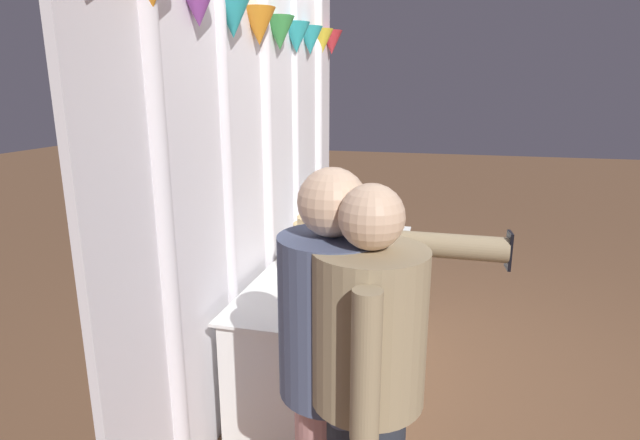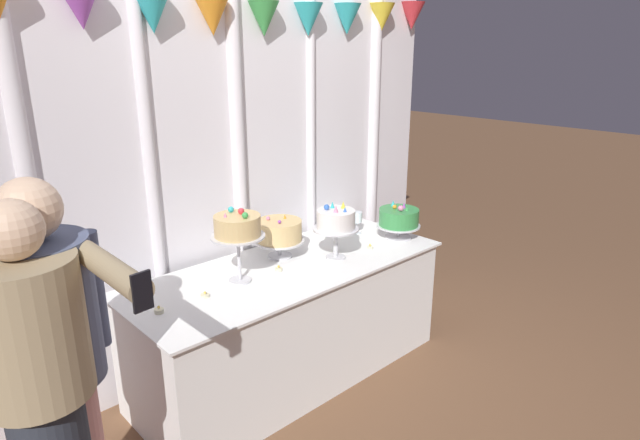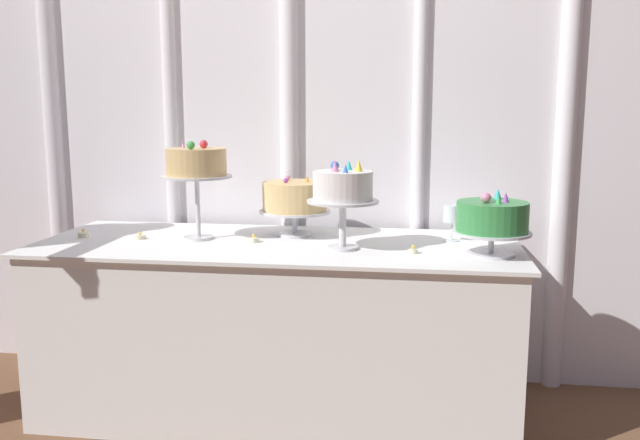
{
  "view_description": "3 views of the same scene",
  "coord_description": "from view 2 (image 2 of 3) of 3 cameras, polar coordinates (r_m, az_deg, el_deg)",
  "views": [
    {
      "loc": [
        -2.94,
        -0.55,
        1.79
      ],
      "look_at": [
        -0.07,
        0.19,
        1.02
      ],
      "focal_mm": 28.31,
      "sensor_mm": 36.0,
      "label": 1
    },
    {
      "loc": [
        -1.88,
        -2.17,
        1.98
      ],
      "look_at": [
        0.22,
        0.07,
        0.98
      ],
      "focal_mm": 30.16,
      "sensor_mm": 36.0,
      "label": 2
    },
    {
      "loc": [
        0.56,
        -2.55,
        1.29
      ],
      "look_at": [
        0.19,
        0.04,
        0.84
      ],
      "focal_mm": 37.47,
      "sensor_mm": 36.0,
      "label": 3
    }
  ],
  "objects": [
    {
      "name": "tealight_far_right",
      "position": [
        3.47,
        5.33,
        -2.88
      ],
      "size": [
        0.04,
        0.04,
        0.03
      ],
      "color": "beige",
      "rests_on": "cake_table"
    },
    {
      "name": "cake_display_midleft",
      "position": [
        3.28,
        -4.35,
        -1.27
      ],
      "size": [
        0.31,
        0.31,
        0.26
      ],
      "color": "silver",
      "rests_on": "cake_table"
    },
    {
      "name": "guest_man_pink_jacket",
      "position": [
        2.2,
        -27.41,
        -15.91
      ],
      "size": [
        0.53,
        0.63,
        1.53
      ],
      "color": "#282D38",
      "rests_on": "ground_plane"
    },
    {
      "name": "guest_man_dark_suit",
      "position": [
        2.33,
        -26.3,
        -13.33
      ],
      "size": [
        0.5,
        0.47,
        1.56
      ],
      "color": "#D6938E",
      "rests_on": "ground_plane"
    },
    {
      "name": "draped_curtain",
      "position": [
        3.36,
        -8.5,
        8.01
      ],
      "size": [
        3.34,
        0.19,
        2.57
      ],
      "color": "white",
      "rests_on": "ground_plane"
    },
    {
      "name": "tealight_far_left",
      "position": [
        2.77,
        -16.71,
        -9.19
      ],
      "size": [
        0.05,
        0.05,
        0.04
      ],
      "color": "beige",
      "rests_on": "cake_table"
    },
    {
      "name": "wine_glass",
      "position": [
        3.71,
        3.92,
        0.23
      ],
      "size": [
        0.07,
        0.07,
        0.15
      ],
      "color": "silver",
      "rests_on": "cake_table"
    },
    {
      "name": "cake_display_midright",
      "position": [
        3.23,
        1.67,
        -0.13
      ],
      "size": [
        0.28,
        0.28,
        0.35
      ],
      "color": "silver",
      "rests_on": "cake_table"
    },
    {
      "name": "tealight_near_right",
      "position": [
        3.13,
        -4.41,
        -5.22
      ],
      "size": [
        0.04,
        0.04,
        0.03
      ],
      "color": "beige",
      "rests_on": "cake_table"
    },
    {
      "name": "cake_table",
      "position": [
        3.36,
        -3.13,
        -10.64
      ],
      "size": [
        1.98,
        0.78,
        0.74
      ],
      "color": "white",
      "rests_on": "ground_plane"
    },
    {
      "name": "cake_display_rightmost",
      "position": [
        3.64,
        8.36,
        0.16
      ],
      "size": [
        0.29,
        0.29,
        0.25
      ],
      "color": "silver",
      "rests_on": "cake_table"
    },
    {
      "name": "ground_plane",
      "position": [
        3.49,
        -1.92,
        -16.54
      ],
      "size": [
        24.0,
        24.0,
        0.0
      ],
      "primitive_type": "plane",
      "color": "brown"
    },
    {
      "name": "tealight_near_left",
      "position": [
        2.88,
        -12.1,
        -7.82
      ],
      "size": [
        0.05,
        0.05,
        0.03
      ],
      "color": "beige",
      "rests_on": "cake_table"
    },
    {
      "name": "cake_display_leftmost",
      "position": [
        2.91,
        -8.74,
        -0.85
      ],
      "size": [
        0.3,
        0.3,
        0.42
      ],
      "color": "silver",
      "rests_on": "cake_table"
    }
  ]
}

